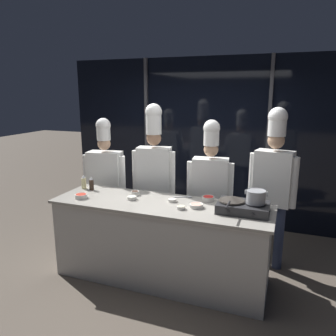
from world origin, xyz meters
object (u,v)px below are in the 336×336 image
frying_pan (232,199)px  prep_bowl_bell_pepper (208,198)px  prep_bowl_chili_flakes (81,196)px  chef_line (210,183)px  portable_stove (243,207)px  chef_sous (154,170)px  prep_bowl_onion (172,200)px  prep_bowl_soy_glaze (135,193)px  prep_bowl_shrimp (196,205)px  squeeze_bottle_oil (84,182)px  chef_head (105,175)px  squeeze_bottle_soy (91,184)px  serving_spoon_slotted (186,197)px  prep_bowl_bean_sprouts (132,198)px  prep_bowl_noodles (181,207)px  stock_pot (256,196)px  chef_pastry (273,177)px

frying_pan → prep_bowl_bell_pepper: 0.39m
prep_bowl_chili_flakes → chef_line: size_ratio=0.08×
portable_stove → chef_sous: (-1.26, 0.61, 0.16)m
prep_bowl_onion → prep_bowl_soy_glaze: bearing=171.4°
frying_pan → prep_bowl_shrimp: frying_pan is taller
prep_bowl_bell_pepper → squeeze_bottle_oil: bearing=-177.1°
frying_pan → chef_head: (-1.88, 0.60, -0.05)m
squeeze_bottle_oil → prep_bowl_chili_flakes: 0.40m
frying_pan → prep_bowl_soy_glaze: frying_pan is taller
squeeze_bottle_soy → serving_spoon_slotted: bearing=5.6°
portable_stove → frying_pan: bearing=-177.6°
prep_bowl_bean_sprouts → chef_line: 1.01m
prep_bowl_shrimp → prep_bowl_soy_glaze: bearing=168.3°
squeeze_bottle_oil → chef_sous: size_ratio=0.09×
prep_bowl_onion → chef_line: 0.64m
serving_spoon_slotted → chef_head: (-1.30, 0.34, 0.08)m
prep_bowl_noodles → squeeze_bottle_oil: bearing=168.4°
stock_pot → prep_bowl_bell_pepper: (-0.54, 0.22, -0.15)m
squeeze_bottle_soy → chef_pastry: (2.17, 0.58, 0.14)m
prep_bowl_bean_sprouts → prep_bowl_noodles: bearing=-9.5°
squeeze_bottle_soy → squeeze_bottle_oil: (-0.12, 0.01, 0.00)m
portable_stove → chef_head: chef_head is taller
stock_pot → chef_sous: chef_sous is taller
frying_pan → stock_pot: bearing=1.2°
prep_bowl_bell_pepper → prep_bowl_chili_flakes: size_ratio=0.98×
chef_line → prep_bowl_onion: bearing=54.2°
prep_bowl_bell_pepper → chef_line: (-0.07, 0.38, 0.07)m
prep_bowl_chili_flakes → chef_head: 0.81m
frying_pan → prep_bowl_bean_sprouts: (-1.15, -0.04, -0.10)m
portable_stove → frying_pan: 0.14m
prep_bowl_onion → prep_bowl_shrimp: bearing=-16.6°
serving_spoon_slotted → chef_head: chef_head is taller
chef_head → stock_pot: bearing=156.2°
prep_bowl_soy_glaze → serving_spoon_slotted: 0.62m
squeeze_bottle_oil → chef_line: bearing=16.8°
frying_pan → stock_pot: 0.25m
prep_bowl_bell_pepper → prep_bowl_noodles: (-0.21, -0.37, -0.01)m
stock_pot → chef_pastry: bearing=79.5°
squeeze_bottle_oil → prep_bowl_noodles: size_ratio=1.92×
prep_bowl_bean_sprouts → prep_bowl_soy_glaze: (-0.04, 0.17, 0.01)m
prep_bowl_noodles → chef_pastry: size_ratio=0.05×
frying_pan → chef_sous: 1.29m
portable_stove → chef_line: bearing=129.3°
squeeze_bottle_oil → serving_spoon_slotted: 1.36m
squeeze_bottle_soy → prep_bowl_noodles: bearing=-12.1°
stock_pot → prep_bowl_noodles: stock_pot is taller
portable_stove → prep_bowl_soy_glaze: portable_stove is taller
stock_pot → prep_bowl_shrimp: stock_pot is taller
prep_bowl_chili_flakes → chef_pastry: bearing=23.3°
chef_line → frying_pan: bearing=114.2°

